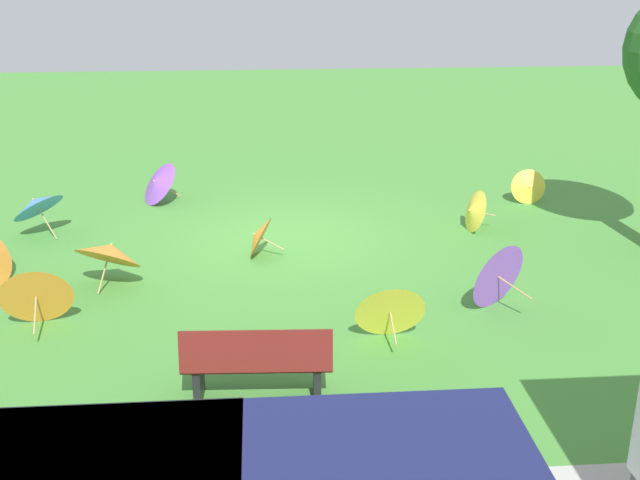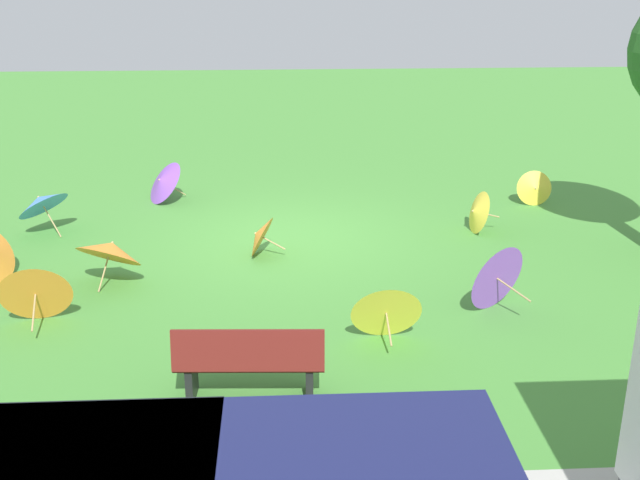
# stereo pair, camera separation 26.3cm
# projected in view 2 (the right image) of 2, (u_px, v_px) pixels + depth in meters

# --- Properties ---
(ground) EXTENTS (40.00, 40.00, 0.00)m
(ground) POSITION_uv_depth(u_px,v_px,m) (290.00, 238.00, 13.38)
(ground) COLOR #478C38
(park_bench) EXTENTS (1.62, 0.56, 0.90)m
(park_bench) POSITION_uv_depth(u_px,v_px,m) (249.00, 362.00, 8.42)
(park_bench) COLOR maroon
(park_bench) RESTS_ON ground
(parasol_yellow_0) EXTENTS (0.68, 0.56, 0.67)m
(parasol_yellow_0) POSITION_uv_depth(u_px,v_px,m) (535.00, 188.00, 15.00)
(parasol_yellow_0) COLOR tan
(parasol_yellow_0) RESTS_ON ground
(parasol_yellow_1) EXTENTS (0.89, 0.80, 0.87)m
(parasol_yellow_1) POSITION_uv_depth(u_px,v_px,m) (385.00, 308.00, 9.76)
(parasol_yellow_1) COLOR tan
(parasol_yellow_1) RESTS_ON ground
(parasol_purple_0) EXTENTS (1.01, 1.11, 0.81)m
(parasol_purple_0) POSITION_uv_depth(u_px,v_px,m) (162.00, 181.00, 15.19)
(parasol_purple_0) COLOR tan
(parasol_purple_0) RESTS_ON ground
(parasol_blue_0) EXTENTS (1.20, 1.21, 0.90)m
(parasol_blue_0) POSITION_uv_depth(u_px,v_px,m) (41.00, 202.00, 13.43)
(parasol_blue_0) COLOR tan
(parasol_blue_0) RESTS_ON ground
(parasol_orange_1) EXTENTS (0.71, 0.79, 0.69)m
(parasol_orange_1) POSITION_uv_depth(u_px,v_px,m) (259.00, 235.00, 12.51)
(parasol_orange_1) COLOR tan
(parasol_orange_1) RESTS_ON ground
(parasol_purple_1) EXTENTS (1.00, 0.98, 0.97)m
(parasol_purple_1) POSITION_uv_depth(u_px,v_px,m) (493.00, 275.00, 10.62)
(parasol_purple_1) COLOR tan
(parasol_purple_1) RESTS_ON ground
(parasol_yellow_2) EXTENTS (0.63, 0.77, 0.75)m
(parasol_yellow_2) POSITION_uv_depth(u_px,v_px,m) (476.00, 212.00, 13.54)
(parasol_yellow_2) COLOR tan
(parasol_yellow_2) RESTS_ON ground
(parasol_orange_2) EXTENTS (1.00, 0.99, 0.93)m
(parasol_orange_2) POSITION_uv_depth(u_px,v_px,m) (36.00, 289.00, 10.23)
(parasol_orange_2) COLOR tan
(parasol_orange_2) RESTS_ON ground
(parasol_orange_3) EXTENTS (1.27, 1.26, 0.88)m
(parasol_orange_3) POSITION_uv_depth(u_px,v_px,m) (110.00, 250.00, 11.38)
(parasol_orange_3) COLOR tan
(parasol_orange_3) RESTS_ON ground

